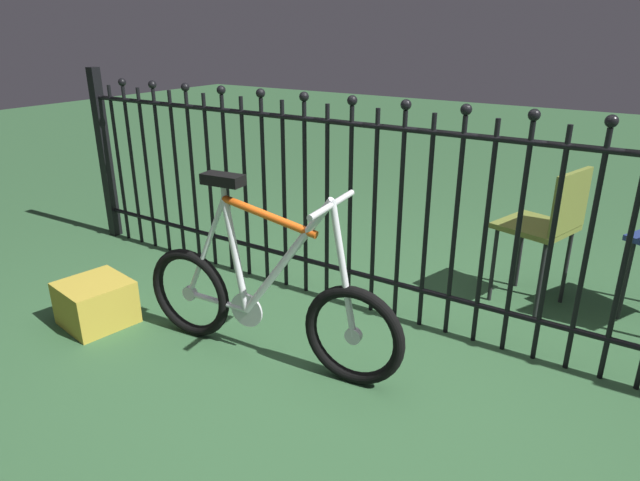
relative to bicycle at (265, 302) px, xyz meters
name	(u,v)px	position (x,y,z in m)	size (l,w,h in m)	color
ground_plane	(321,360)	(0.25, 0.12, -0.30)	(20.00, 20.00, 0.00)	#305A35
iron_fence	(370,205)	(0.18, 0.71, 0.33)	(4.72, 0.07, 1.27)	black
bicycle	(265,302)	(0.00, 0.00, 0.00)	(1.41, 0.40, 0.91)	black
chair_olive	(548,222)	(0.99, 1.29, 0.22)	(0.46, 0.46, 0.83)	black
display_crate	(96,303)	(-0.99, -0.25, -0.18)	(0.34, 0.34, 0.24)	#B29933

